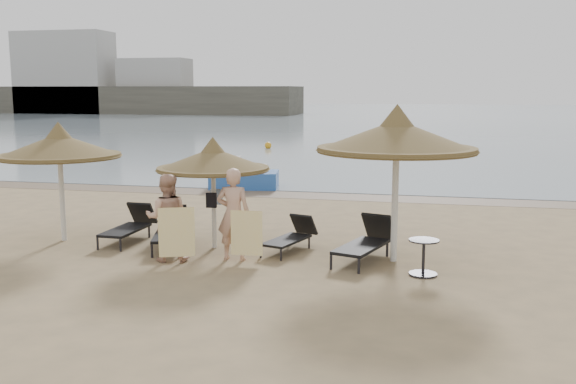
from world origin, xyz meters
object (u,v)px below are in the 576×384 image
side_table (423,258)px  person_left (167,211)px  lounger_far_left (130,225)px  pedal_boat (243,177)px  person_right (233,207)px  palapa_left (59,146)px  lounger_near_left (171,229)px  lounger_near_right (292,236)px  palapa_right (397,137)px  palapa_center (213,160)px  lounger_far_right (367,241)px

side_table → person_left: 5.24m
lounger_far_left → pedal_boat: (0.24, 8.47, 0.04)m
person_left → person_right: 1.37m
lounger_far_left → side_table: bearing=-10.3°
person_left → side_table: bearing=166.9°
palapa_left → side_table: palapa_left is taller
lounger_near_left → lounger_near_right: (2.77, 0.20, -0.06)m
palapa_left → palapa_right: size_ratio=0.86×
palapa_center → lounger_far_right: palapa_center is taller
palapa_left → palapa_center: palapa_left is taller
lounger_near_right → pedal_boat: size_ratio=0.67×
lounger_far_right → pedal_boat: (-5.36, 8.94, 0.02)m
palapa_left → palapa_center: bearing=1.7°
pedal_boat → side_table: bearing=-65.8°
palapa_left → pedal_boat: palapa_left is taller
lounger_near_right → person_left: (-2.32, -1.41, 0.72)m
lounger_near_right → person_right: person_right is taller
lounger_near_right → pedal_boat: 9.30m
pedal_boat → lounger_far_right: bearing=-68.4°
person_left → pedal_boat: 10.07m
palapa_right → pedal_boat: bearing=123.5°
person_right → side_table: bearing=173.0°
lounger_near_left → side_table: size_ratio=2.92×
lounger_near_left → pedal_boat: (-0.90, 8.74, 0.03)m
lounger_near_left → palapa_right: bearing=-19.2°
palapa_right → lounger_far_right: 2.25m
lounger_far_right → lounger_near_right: bearing=-176.2°
lounger_far_left → person_left: person_left is taller
side_table → pedal_boat: pedal_boat is taller
palapa_left → lounger_far_left: (1.54, 0.33, -1.85)m
palapa_left → lounger_near_left: (2.68, 0.06, -1.84)m
lounger_far_right → side_table: size_ratio=2.99×
palapa_center → lounger_near_right: (1.75, 0.14, -1.66)m
person_right → lounger_far_right: bearing=-169.5°
lounger_near_left → person_left: person_left is taller
palapa_left → person_left: palapa_left is taller
lounger_near_left → lounger_near_right: lounger_near_left is taller
lounger_far_right → person_right: 2.86m
lounger_far_left → person_left: bearing=-41.9°
lounger_near_right → side_table: lounger_near_right is taller
palapa_center → lounger_near_right: 2.41m
lounger_far_left → person_right: 3.19m
palapa_right → lounger_far_left: bearing=175.5°
palapa_center → lounger_near_right: palapa_center is taller
palapa_center → lounger_near_left: palapa_center is taller
lounger_far_right → person_left: size_ratio=0.99×
side_table → person_right: (-3.88, 0.29, 0.79)m
lounger_near_left → person_left: 1.45m
lounger_far_right → palapa_center: bearing=-167.1°
lounger_far_left → lounger_far_right: (5.59, -0.47, 0.03)m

